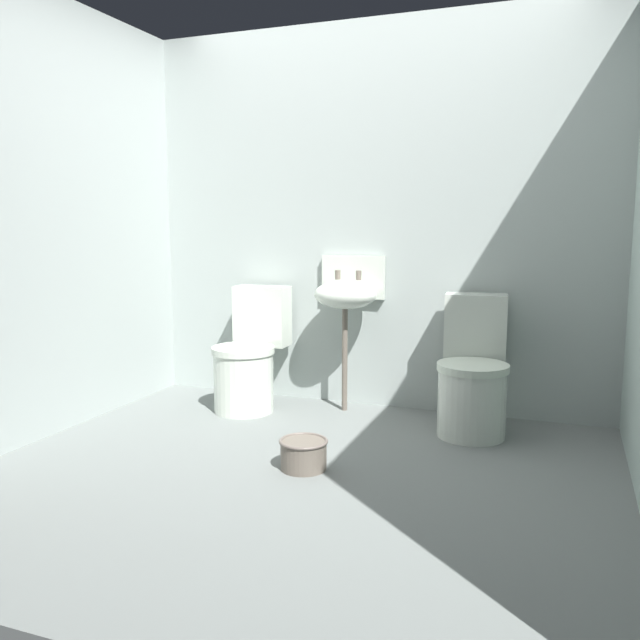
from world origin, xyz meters
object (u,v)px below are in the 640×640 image
at_px(sink, 346,294).
at_px(bucket, 304,453).
at_px(toilet_right, 473,377).
at_px(toilet_left, 249,359).

bearing_deg(sink, bucket, -82.67).
xyz_separation_m(toilet_right, sink, (-0.83, 0.19, 0.43)).
height_order(toilet_left, bucket, toilet_left).
xyz_separation_m(toilet_left, sink, (0.60, 0.19, 0.43)).
distance_m(sink, bucket, 1.28).
bearing_deg(bucket, toilet_right, 52.04).
distance_m(toilet_left, toilet_right, 1.43).
bearing_deg(toilet_left, toilet_right, 178.74).
bearing_deg(sink, toilet_right, -12.78).
bearing_deg(toilet_right, toilet_left, -5.96).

